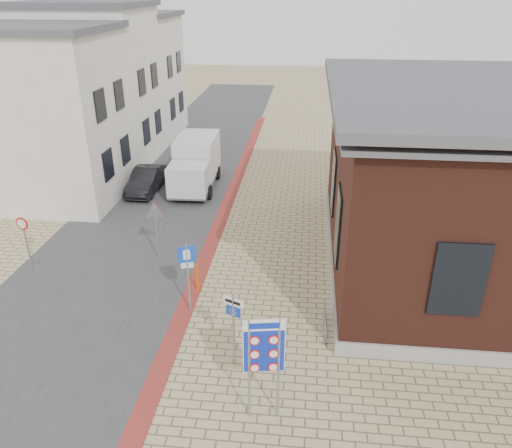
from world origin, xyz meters
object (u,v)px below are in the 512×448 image
at_px(essen_sign, 234,319).
at_px(parking_sign, 187,267).
at_px(border_sign, 264,348).
at_px(sedan, 146,180).
at_px(bollard, 197,278).
at_px(box_truck, 195,163).

height_order(essen_sign, parking_sign, parking_sign).
relative_size(border_sign, parking_sign, 1.17).
xyz_separation_m(sedan, border_sign, (7.55, -14.61, 1.50)).
bearing_deg(sedan, border_sign, -63.05).
xyz_separation_m(border_sign, bollard, (-2.85, 5.45, -1.59)).
distance_m(sedan, border_sign, 16.51).
xyz_separation_m(sedan, essen_sign, (6.55, -12.81, 0.97)).
relative_size(parking_sign, bollard, 2.38).
relative_size(sedan, parking_sign, 1.49).
distance_m(essen_sign, parking_sign, 3.04).
bearing_deg(sedan, essen_sign, -63.30).
height_order(box_truck, essen_sign, box_truck).
distance_m(sedan, bollard, 10.30).
bearing_deg(sedan, box_truck, 18.08).
height_order(box_truck, border_sign, border_sign).
relative_size(sedan, border_sign, 1.27).
bearing_deg(bollard, sedan, 117.16).
distance_m(border_sign, essen_sign, 2.13).
distance_m(box_truck, bollard, 10.27).
bearing_deg(essen_sign, bollard, 140.56).
xyz_separation_m(box_truck, border_sign, (5.06, -15.44, 0.77)).
distance_m(border_sign, parking_sign, 5.10).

